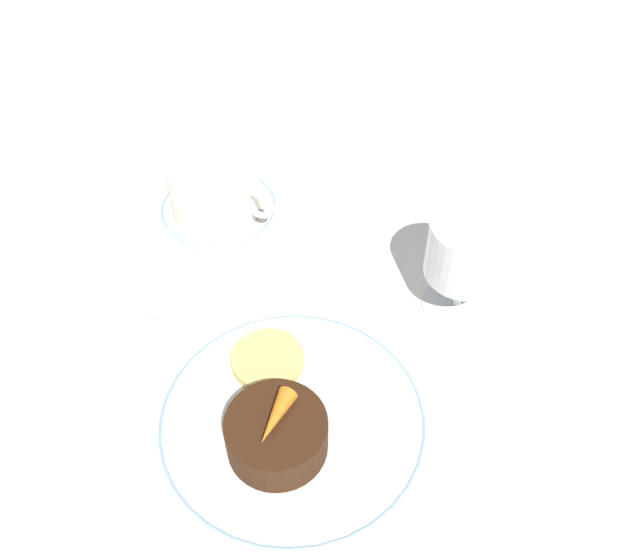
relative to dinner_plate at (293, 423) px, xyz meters
name	(u,v)px	position (x,y,z in m)	size (l,w,h in m)	color
ground_plane	(308,379)	(-0.02, 0.05, -0.01)	(3.00, 3.00, 0.00)	white
dinner_plate	(293,423)	(0.00, 0.00, 0.00)	(0.24, 0.24, 0.01)	white
saucer	(219,210)	(-0.22, 0.17, 0.00)	(0.13, 0.13, 0.01)	white
coffee_cup	(214,185)	(-0.22, 0.17, 0.04)	(0.12, 0.10, 0.06)	white
spoon	(247,221)	(-0.18, 0.17, 0.00)	(0.04, 0.11, 0.00)	silver
wine_glass	(467,253)	(0.06, 0.20, 0.07)	(0.08, 0.08, 0.11)	silver
fork	(139,335)	(-0.18, 0.00, -0.01)	(0.03, 0.19, 0.01)	silver
dessert_cake	(277,435)	(0.00, -0.03, 0.02)	(0.08, 0.08, 0.04)	#381E0F
carrot_garnish	(275,417)	(0.00, -0.03, 0.05)	(0.02, 0.05, 0.02)	orange
pineapple_slice	(268,360)	(-0.05, 0.03, 0.01)	(0.06, 0.06, 0.01)	#EFE075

